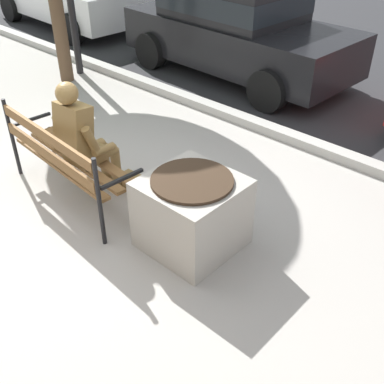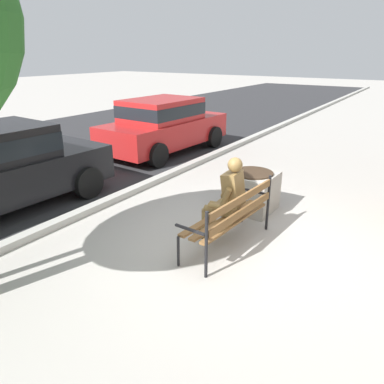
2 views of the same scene
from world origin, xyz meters
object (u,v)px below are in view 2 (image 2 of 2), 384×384
object	(u,v)px
bronze_statue_seated	(225,200)
park_bench	(232,215)
concrete_planter	(252,191)
parked_car_red	(164,124)

from	to	relation	value
bronze_statue_seated	park_bench	bearing A→B (deg)	-126.80
park_bench	bronze_statue_seated	bearing A→B (deg)	53.20
park_bench	concrete_planter	size ratio (longest dim) A/B	2.20
concrete_planter	parked_car_red	xyz separation A→B (m)	(2.48, 3.94, 0.47)
concrete_planter	parked_car_red	bearing A→B (deg)	57.80
concrete_planter	bronze_statue_seated	bearing A→B (deg)	-173.93
parked_car_red	bronze_statue_seated	bearing A→B (deg)	-133.07
bronze_statue_seated	concrete_planter	size ratio (longest dim) A/B	1.65
park_bench	bronze_statue_seated	distance (m)	0.29
bronze_statue_seated	concrete_planter	distance (m)	1.37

